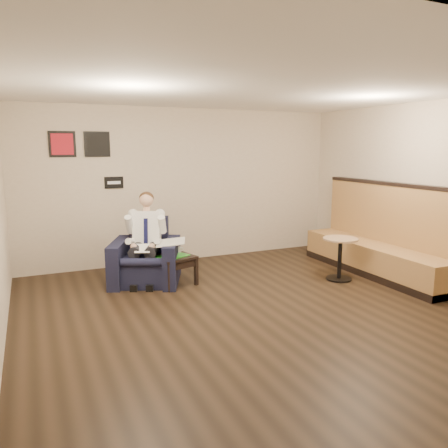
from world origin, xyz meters
name	(u,v)px	position (x,y,z in m)	size (l,w,h in m)	color
ground	(263,313)	(0.00, 0.00, 0.00)	(6.00, 6.00, 0.00)	black
wall_back	(185,186)	(0.00, 3.00, 1.40)	(6.00, 0.02, 2.80)	beige
wall_right	(439,194)	(3.00, 0.00, 1.40)	(0.02, 6.00, 2.80)	beige
ceiling	(267,87)	(0.00, 0.00, 2.80)	(6.00, 6.00, 0.02)	white
seating_sign	(114,183)	(-1.30, 2.98, 1.50)	(0.32, 0.02, 0.20)	black
art_print_left	(62,144)	(-2.10, 2.98, 2.15)	(0.42, 0.03, 0.42)	#B31623
art_print_right	(97,144)	(-1.55, 2.98, 2.15)	(0.42, 0.03, 0.42)	black
armchair	(145,252)	(-1.05, 1.89, 0.49)	(1.01, 1.01, 0.98)	black
seated_man	(144,242)	(-1.10, 1.78, 0.67)	(0.64, 0.96, 1.34)	white
lap_papers	(143,248)	(-1.14, 1.68, 0.60)	(0.22, 0.32, 0.01)	white
newspaper	(171,242)	(-0.72, 1.64, 0.67)	(0.43, 0.53, 0.01)	silver
side_table	(173,270)	(-0.70, 1.60, 0.23)	(0.56, 0.56, 0.46)	black
green_folder	(172,256)	(-0.72, 1.57, 0.47)	(0.46, 0.33, 0.01)	green
coffee_mug	(178,249)	(-0.56, 1.77, 0.51)	(0.08, 0.08, 0.10)	white
smartphone	(170,253)	(-0.70, 1.77, 0.46)	(0.14, 0.07, 0.01)	black
banquette	(377,230)	(2.59, 0.80, 0.75)	(0.70, 2.94, 1.50)	olive
cafe_table	(340,259)	(1.81, 0.76, 0.34)	(0.55, 0.55, 0.68)	#A47D59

